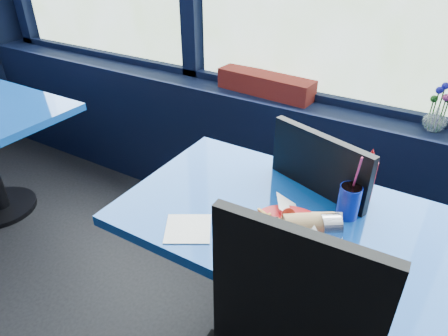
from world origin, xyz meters
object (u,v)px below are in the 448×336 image
at_px(near_table, 290,257).
at_px(food_basket, 296,228).
at_px(planter_box, 265,84).
at_px(chair_near_back, 311,209).
at_px(ketchup_bottle, 367,178).
at_px(flower_vase, 436,116).
at_px(soda_cup, 349,201).

distance_m(near_table, food_basket, 0.24).
xyz_separation_m(planter_box, food_basket, (0.58, -0.97, -0.07)).
height_order(chair_near_back, ketchup_bottle, chair_near_back).
bearing_deg(ketchup_bottle, flower_vase, 77.26).
bearing_deg(planter_box, ketchup_bottle, -37.63).
xyz_separation_m(chair_near_back, planter_box, (-0.51, 0.57, 0.29)).
relative_size(flower_vase, soda_cup, 0.88).
relative_size(planter_box, flower_vase, 2.49).
bearing_deg(near_table, planter_box, 121.76).
distance_m(ketchup_bottle, soda_cup, 0.13).
bearing_deg(flower_vase, food_basket, -106.15).
bearing_deg(chair_near_back, near_table, 115.47).
xyz_separation_m(chair_near_back, food_basket, (0.08, -0.41, 0.22)).
distance_m(chair_near_back, soda_cup, 0.38).
xyz_separation_m(near_table, planter_box, (-0.55, 0.88, 0.29)).
xyz_separation_m(flower_vase, food_basket, (-0.28, -0.95, -0.08)).
relative_size(ketchup_bottle, soda_cup, 0.84).
relative_size(chair_near_back, flower_vase, 4.42).
relative_size(flower_vase, food_basket, 0.75).
xyz_separation_m(food_basket, ketchup_bottle, (0.13, 0.32, 0.06)).
bearing_deg(planter_box, chair_near_back, -43.22).
relative_size(planter_box, soda_cup, 2.19).
xyz_separation_m(flower_vase, soda_cup, (-0.17, -0.76, -0.05)).
bearing_deg(food_basket, flower_vase, 64.05).
bearing_deg(near_table, soda_cup, 35.16).
bearing_deg(ketchup_bottle, food_basket, -112.60).
distance_m(near_table, soda_cup, 0.30).
height_order(flower_vase, food_basket, flower_vase).
distance_m(near_table, flower_vase, 0.97).
bearing_deg(planter_box, soda_cup, -43.54).
distance_m(flower_vase, food_basket, 1.00).
bearing_deg(chair_near_back, soda_cup, 149.53).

